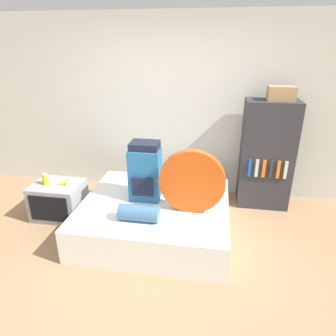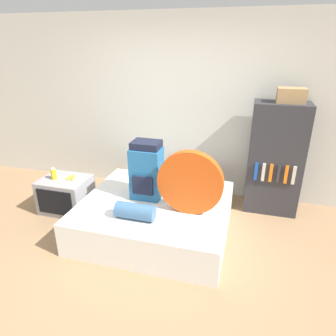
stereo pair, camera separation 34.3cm
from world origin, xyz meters
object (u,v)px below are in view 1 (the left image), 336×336
(bookshelf, at_px, (266,155))
(backpack, at_px, (145,172))
(canister, at_px, (45,179))
(television, at_px, (59,200))
(cardboard_box, at_px, (281,93))
(tent_bag, at_px, (192,182))
(sleeping_roll, at_px, (139,213))

(bookshelf, bearing_deg, backpack, -150.53)
(backpack, relative_size, canister, 4.59)
(television, distance_m, cardboard_box, 3.22)
(tent_bag, bearing_deg, backpack, 159.34)
(canister, bearing_deg, bookshelf, 16.45)
(tent_bag, relative_size, bookshelf, 0.49)
(television, distance_m, bookshelf, 2.90)
(backpack, height_order, cardboard_box, cardboard_box)
(canister, distance_m, cardboard_box, 3.23)
(tent_bag, relative_size, sleeping_roll, 1.69)
(canister, bearing_deg, backpack, -0.61)
(backpack, xyz_separation_m, television, (-1.21, 0.04, -0.52))
(television, height_order, canister, canister)
(tent_bag, height_order, television, tent_bag)
(backpack, bearing_deg, canister, 179.39)
(cardboard_box, bearing_deg, backpack, -152.01)
(canister, bearing_deg, tent_bag, -6.94)
(backpack, relative_size, bookshelf, 0.48)
(backpack, height_order, television, backpack)
(backpack, bearing_deg, cardboard_box, 27.99)
(backpack, relative_size, television, 1.12)
(cardboard_box, bearing_deg, bookshelf, 172.71)
(sleeping_roll, xyz_separation_m, television, (-1.26, 0.56, -0.26))
(cardboard_box, bearing_deg, canister, -164.14)
(sleeping_roll, relative_size, canister, 2.78)
(canister, bearing_deg, cardboard_box, 15.86)
(tent_bag, relative_size, television, 1.15)
(bookshelf, bearing_deg, tent_bag, -130.94)
(television, bearing_deg, sleeping_roll, -23.89)
(tent_bag, height_order, bookshelf, bookshelf)
(bookshelf, bearing_deg, sleeping_roll, -137.02)
(bookshelf, bearing_deg, television, -163.35)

